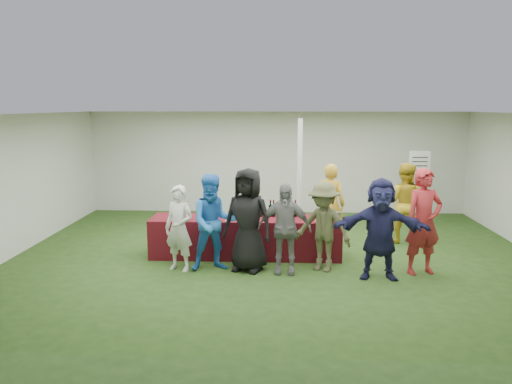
{
  "coord_description": "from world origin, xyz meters",
  "views": [
    {
      "loc": [
        0.05,
        -9.3,
        2.86
      ],
      "look_at": [
        -0.37,
        -0.06,
        1.25
      ],
      "focal_mm": 35.0,
      "sensor_mm": 36.0,
      "label": 1
    }
  ],
  "objects_px": {
    "customer_3": "(284,228)",
    "customer_5": "(380,229)",
    "serving_table": "(246,237)",
    "customer_0": "(179,228)",
    "customer_6": "(424,222)",
    "dump_bucket": "(335,217)",
    "wine_list_sign": "(419,171)",
    "customer_2": "(248,220)",
    "staff_back": "(404,203)",
    "customer_4": "(323,227)",
    "customer_1": "(214,223)",
    "staff_pourer": "(330,204)"
  },
  "relations": [
    {
      "from": "serving_table",
      "to": "customer_3",
      "type": "distance_m",
      "value": 1.26
    },
    {
      "from": "serving_table",
      "to": "customer_0",
      "type": "xyz_separation_m",
      "value": [
        -1.1,
        -0.88,
        0.38
      ]
    },
    {
      "from": "staff_pourer",
      "to": "staff_back",
      "type": "relative_size",
      "value": 1.0
    },
    {
      "from": "customer_2",
      "to": "staff_back",
      "type": "bearing_deg",
      "value": 50.96
    },
    {
      "from": "wine_list_sign",
      "to": "customer_6",
      "type": "height_order",
      "value": "customer_6"
    },
    {
      "from": "serving_table",
      "to": "customer_1",
      "type": "xyz_separation_m",
      "value": [
        -0.5,
        -0.83,
        0.47
      ]
    },
    {
      "from": "staff_pourer",
      "to": "customer_6",
      "type": "xyz_separation_m",
      "value": [
        1.39,
        -1.83,
        0.07
      ]
    },
    {
      "from": "staff_pourer",
      "to": "customer_5",
      "type": "bearing_deg",
      "value": 126.41
    },
    {
      "from": "dump_bucket",
      "to": "customer_0",
      "type": "height_order",
      "value": "customer_0"
    },
    {
      "from": "dump_bucket",
      "to": "customer_2",
      "type": "distance_m",
      "value": 1.68
    },
    {
      "from": "dump_bucket",
      "to": "customer_6",
      "type": "xyz_separation_m",
      "value": [
        1.42,
        -0.64,
        0.07
      ]
    },
    {
      "from": "customer_5",
      "to": "customer_1",
      "type": "bearing_deg",
      "value": 178.07
    },
    {
      "from": "customer_1",
      "to": "customer_2",
      "type": "relative_size",
      "value": 0.94
    },
    {
      "from": "serving_table",
      "to": "customer_4",
      "type": "height_order",
      "value": "customer_4"
    },
    {
      "from": "customer_4",
      "to": "dump_bucket",
      "type": "bearing_deg",
      "value": 92.42
    },
    {
      "from": "staff_back",
      "to": "customer_4",
      "type": "relative_size",
      "value": 1.08
    },
    {
      "from": "staff_back",
      "to": "customer_4",
      "type": "bearing_deg",
      "value": 68.74
    },
    {
      "from": "serving_table",
      "to": "dump_bucket",
      "type": "height_order",
      "value": "dump_bucket"
    },
    {
      "from": "customer_5",
      "to": "customer_6",
      "type": "distance_m",
      "value": 0.83
    },
    {
      "from": "wine_list_sign",
      "to": "customer_5",
      "type": "relative_size",
      "value": 1.06
    },
    {
      "from": "wine_list_sign",
      "to": "customer_1",
      "type": "xyz_separation_m",
      "value": [
        -4.46,
        -3.49,
        -0.47
      ]
    },
    {
      "from": "customer_1",
      "to": "customer_6",
      "type": "relative_size",
      "value": 0.93
    },
    {
      "from": "staff_pourer",
      "to": "customer_4",
      "type": "height_order",
      "value": "staff_pourer"
    },
    {
      "from": "customer_1",
      "to": "wine_list_sign",
      "type": "bearing_deg",
      "value": 22.75
    },
    {
      "from": "staff_back",
      "to": "customer_1",
      "type": "distance_m",
      "value": 4.22
    },
    {
      "from": "customer_0",
      "to": "customer_5",
      "type": "height_order",
      "value": "customer_5"
    },
    {
      "from": "serving_table",
      "to": "customer_5",
      "type": "height_order",
      "value": "customer_5"
    },
    {
      "from": "customer_0",
      "to": "customer_6",
      "type": "bearing_deg",
      "value": 23.01
    },
    {
      "from": "customer_0",
      "to": "customer_4",
      "type": "height_order",
      "value": "customer_4"
    },
    {
      "from": "dump_bucket",
      "to": "wine_list_sign",
      "type": "xyz_separation_m",
      "value": [
        2.29,
        2.89,
        0.48
      ]
    },
    {
      "from": "wine_list_sign",
      "to": "customer_6",
      "type": "relative_size",
      "value": 0.99
    },
    {
      "from": "staff_pourer",
      "to": "customer_4",
      "type": "bearing_deg",
      "value": 100.74
    },
    {
      "from": "staff_back",
      "to": "customer_6",
      "type": "distance_m",
      "value": 1.99
    },
    {
      "from": "serving_table",
      "to": "customer_3",
      "type": "xyz_separation_m",
      "value": [
        0.73,
        -0.94,
        0.41
      ]
    },
    {
      "from": "serving_table",
      "to": "wine_list_sign",
      "type": "height_order",
      "value": "wine_list_sign"
    },
    {
      "from": "wine_list_sign",
      "to": "customer_0",
      "type": "relative_size",
      "value": 1.19
    },
    {
      "from": "customer_1",
      "to": "customer_6",
      "type": "xyz_separation_m",
      "value": [
        3.59,
        -0.03,
        0.06
      ]
    },
    {
      "from": "customer_3",
      "to": "customer_5",
      "type": "xyz_separation_m",
      "value": [
        1.58,
        -0.2,
        0.06
      ]
    },
    {
      "from": "customer_5",
      "to": "customer_4",
      "type": "bearing_deg",
      "value": 162.85
    },
    {
      "from": "serving_table",
      "to": "customer_1",
      "type": "relative_size",
      "value": 2.12
    },
    {
      "from": "customer_0",
      "to": "customer_4",
      "type": "xyz_separation_m",
      "value": [
        2.5,
        0.1,
        0.03
      ]
    },
    {
      "from": "wine_list_sign",
      "to": "customer_2",
      "type": "height_order",
      "value": "customer_2"
    },
    {
      "from": "customer_3",
      "to": "customer_5",
      "type": "relative_size",
      "value": 0.93
    },
    {
      "from": "serving_table",
      "to": "customer_0",
      "type": "distance_m",
      "value": 1.46
    },
    {
      "from": "dump_bucket",
      "to": "customer_3",
      "type": "xyz_separation_m",
      "value": [
        -0.94,
        -0.72,
        -0.05
      ]
    },
    {
      "from": "wine_list_sign",
      "to": "staff_back",
      "type": "distance_m",
      "value": 1.77
    },
    {
      "from": "customer_2",
      "to": "customer_5",
      "type": "relative_size",
      "value": 1.07
    },
    {
      "from": "serving_table",
      "to": "customer_6",
      "type": "relative_size",
      "value": 1.97
    },
    {
      "from": "staff_back",
      "to": "customer_2",
      "type": "height_order",
      "value": "customer_2"
    },
    {
      "from": "wine_list_sign",
      "to": "customer_3",
      "type": "height_order",
      "value": "wine_list_sign"
    }
  ]
}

